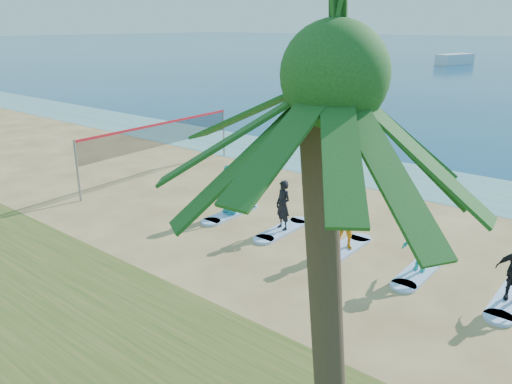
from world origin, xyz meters
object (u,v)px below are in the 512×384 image
Objects in this scene: surfboard_0 at (231,214)px; student_3 at (422,243)px; student_0 at (230,189)px; volleyball_net at (161,135)px; boat_offshore_a at (454,65)px; student_1 at (283,205)px; surfboard_1 at (283,230)px; surfboard_2 at (344,249)px; student_2 at (346,222)px; surfboard_3 at (419,272)px; palm_tree at (334,80)px; surfboard_4 at (510,300)px.

student_3 reaches higher than surfboard_0.
surfboard_0 is at bearing 111.45° from student_0.
boat_offshore_a is (-12.26, 76.14, -1.90)m from volleyball_net.
surfboard_1 is at bearing 99.29° from student_1.
surfboard_0 is 1.30× the size of student_3.
student_0 reaches higher than surfboard_1.
student_0 is 1.07× the size of student_1.
boat_offshore_a is at bearing 103.14° from surfboard_0.
student_1 is at bearing -180.00° from surfboard_2.
student_2 reaches higher than surfboard_3.
surfboard_2 is at bearing 21.45° from student_0.
student_0 is at bearing 140.34° from palm_tree.
student_1 is 4.82m from student_3.
surfboard_1 is at bearing -179.71° from student_3.
surfboard_2 is at bearing 116.30° from palm_tree.
student_0 is 2.60m from surfboard_1.
student_2 is at bearing -0.00° from surfboard_0.
surfboard_0 is at bearing 180.00° from surfboard_4.
student_2 is at bearing -0.00° from surfboard_1.
student_2 is (-3.35, 6.77, -5.05)m from palm_tree.
surfboard_3 is at bearing 21.45° from student_0.
surfboard_1 is at bearing -60.45° from boat_offshore_a.
student_2 is (2.41, -0.00, 0.93)m from surfboard_1.
student_3 is at bearing 21.45° from student_0.
student_3 is at bearing -7.00° from student_2.
surfboard_1 is at bearing 130.37° from palm_tree.
student_1 is at bearing -180.00° from surfboard_3.
surfboard_3 is at bearing 0.00° from surfboard_1.
student_3 is at bearing 97.88° from palm_tree.
student_0 is (0.00, -0.00, 0.97)m from surfboard_0.
palm_tree reaches higher than student_1.
surfboard_3 is (-0.94, 6.77, -5.98)m from palm_tree.
surfboard_4 is at bearing 0.00° from surfboard_1.
surfboard_1 is 1.25× the size of student_2.
surfboard_2 is 1.30× the size of student_3.
student_0 is 0.84× the size of surfboard_1.
palm_tree is at bearing -63.70° from surfboard_2.
volleyball_net reaches higher than surfboard_2.
surfboard_1 is 4.82m from surfboard_3.
student_2 is at bearing 16.42° from student_1.
palm_tree is 3.95× the size of student_0.
surfboard_0 and surfboard_2 have the same top height.
student_0 is 0.84× the size of surfboard_4.
palm_tree reaches higher than boat_offshore_a.
student_2 is 2.58m from surfboard_3.
surfboard_2 is 1.25× the size of student_2.
boat_offshore_a is 81.30m from surfboard_2.
student_1 is 4.90m from surfboard_3.
boat_offshore_a is at bearing 106.45° from surfboard_2.
volleyball_net is 10.96m from student_2.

